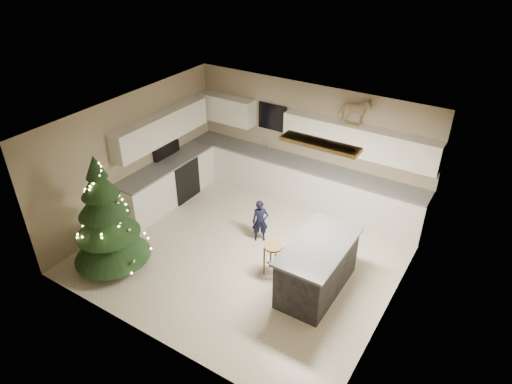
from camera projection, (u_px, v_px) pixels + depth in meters
ground_plane at (246, 251)px, 8.73m from camera, size 5.50×5.50×0.00m
room_shell at (246, 171)px, 7.81m from camera, size 5.52×5.02×2.61m
cabinetry at (252, 170)px, 9.94m from camera, size 5.50×3.20×2.00m
island at (317, 267)px, 7.62m from camera, size 0.90×1.70×0.95m
bar_stool at (273, 253)px, 7.96m from camera, size 0.32×0.32×0.61m
christmas_tree at (107, 223)px, 7.93m from camera, size 1.40×1.35×2.24m
toddler at (260, 221)px, 8.82m from camera, size 0.38×0.36×0.88m
rocking_horse at (355, 111)px, 8.77m from camera, size 0.66×0.50×0.53m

